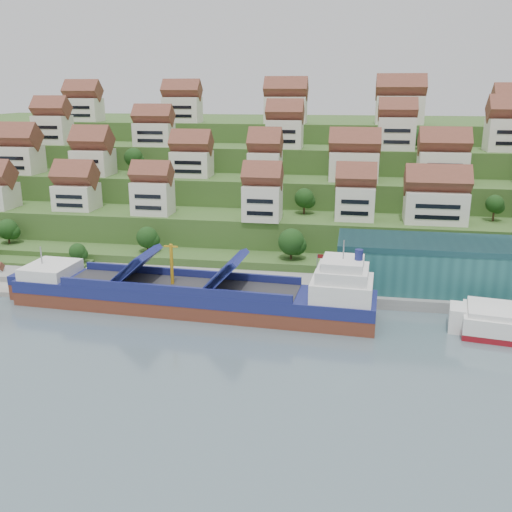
# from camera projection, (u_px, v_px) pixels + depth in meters

# --- Properties ---
(ground) EXTENTS (300.00, 300.00, 0.00)m
(ground) POSITION_uv_depth(u_px,v_px,m) (219.00, 315.00, 109.73)
(ground) COLOR slate
(ground) RESTS_ON ground
(quay) EXTENTS (180.00, 14.00, 2.20)m
(quay) POSITION_uv_depth(u_px,v_px,m) (327.00, 289.00, 120.34)
(quay) COLOR gray
(quay) RESTS_ON ground
(hillside) EXTENTS (260.00, 128.00, 31.00)m
(hillside) POSITION_uv_depth(u_px,v_px,m) (285.00, 179.00, 204.58)
(hillside) COLOR #2D4C1E
(hillside) RESTS_ON ground
(hillside_village) EXTENTS (154.72, 65.49, 28.59)m
(hillside_village) POSITION_uv_depth(u_px,v_px,m) (276.00, 153.00, 160.35)
(hillside_village) COLOR silver
(hillside_village) RESTS_ON ground
(hillside_trees) EXTENTS (146.13, 61.84, 28.25)m
(hillside_trees) POSITION_uv_depth(u_px,v_px,m) (235.00, 196.00, 146.27)
(hillside_trees) COLOR #1B4316
(hillside_trees) RESTS_ON ground
(warehouse) EXTENTS (60.00, 15.00, 10.00)m
(warehouse) POSITION_uv_depth(u_px,v_px,m) (487.00, 267.00, 115.30)
(warehouse) COLOR #225D5E
(warehouse) RESTS_ON quay
(flagpole) EXTENTS (1.28, 0.16, 8.00)m
(flagpole) POSITION_uv_depth(u_px,v_px,m) (317.00, 270.00, 114.29)
(flagpole) COLOR gray
(flagpole) RESTS_ON quay
(cargo_ship) EXTENTS (71.66, 14.92, 15.70)m
(cargo_ship) POSITION_uv_depth(u_px,v_px,m) (200.00, 296.00, 110.79)
(cargo_ship) COLOR brown
(cargo_ship) RESTS_ON ground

